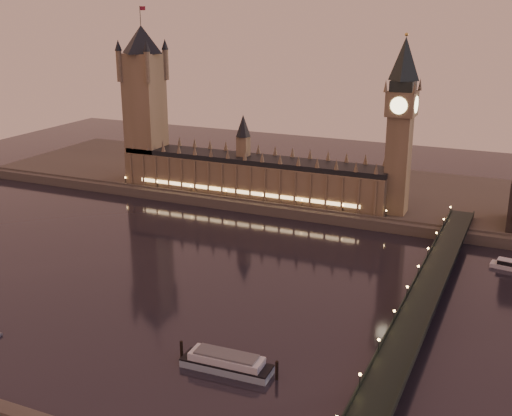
# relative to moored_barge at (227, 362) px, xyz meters

# --- Properties ---
(ground) EXTENTS (700.00, 700.00, 0.00)m
(ground) POSITION_rel_moored_barge_xyz_m (-36.39, 67.02, -2.97)
(ground) COLOR black
(ground) RESTS_ON ground
(far_embankment) EXTENTS (560.00, 130.00, 6.00)m
(far_embankment) POSITION_rel_moored_barge_xyz_m (-6.39, 232.02, 0.03)
(far_embankment) COLOR #423D35
(far_embankment) RESTS_ON ground
(palace_of_westminster) EXTENTS (180.00, 26.62, 52.00)m
(palace_of_westminster) POSITION_rel_moored_barge_xyz_m (-76.52, 188.01, 18.73)
(palace_of_westminster) COLOR brown
(palace_of_westminster) RESTS_ON ground
(victoria_tower) EXTENTS (31.68, 31.68, 118.00)m
(victoria_tower) POSITION_rel_moored_barge_xyz_m (-156.39, 188.02, 62.81)
(victoria_tower) COLOR brown
(victoria_tower) RESTS_ON ground
(big_ben) EXTENTS (17.68, 17.68, 104.00)m
(big_ben) POSITION_rel_moored_barge_xyz_m (17.60, 188.00, 60.98)
(big_ben) COLOR brown
(big_ben) RESTS_ON ground
(westminster_bridge) EXTENTS (13.20, 260.00, 15.30)m
(westminster_bridge) POSITION_rel_moored_barge_xyz_m (55.22, 67.02, 2.54)
(westminster_bridge) COLOR black
(westminster_bridge) RESTS_ON ground
(moored_barge) EXTENTS (38.40, 10.69, 7.04)m
(moored_barge) POSITION_rel_moored_barge_xyz_m (0.00, 0.00, 0.00)
(moored_barge) COLOR #8FA6B6
(moored_barge) RESTS_ON ground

